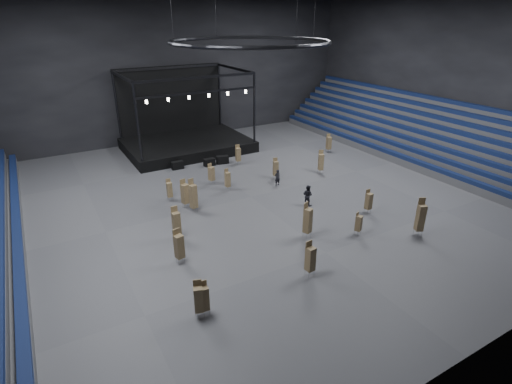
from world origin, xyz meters
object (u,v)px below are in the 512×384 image
chair_stack_9 (205,298)px  chair_stack_2 (329,143)px  chair_stack_1 (227,179)px  chair_stack_11 (420,217)px  flight_case_right (222,160)px  chair_stack_12 (176,223)px  chair_stack_15 (179,246)px  chair_stack_0 (185,193)px  chair_stack_17 (211,173)px  chair_stack_5 (369,201)px  flight_case_left (177,165)px  chair_stack_7 (308,220)px  chair_stack_8 (169,189)px  flight_case_mid (209,162)px  stage (185,137)px  crew_member (308,195)px  chair_stack_4 (238,154)px  chair_stack_16 (193,196)px  chair_stack_13 (276,168)px  man_center (277,178)px  chair_stack_10 (198,298)px  chair_stack_14 (359,223)px  chair_stack_6 (321,162)px  chair_stack_3 (310,258)px

chair_stack_9 → chair_stack_2: bearing=44.6°
chair_stack_1 → chair_stack_11: 16.74m
flight_case_right → chair_stack_1: 7.22m
chair_stack_12 → chair_stack_15: size_ratio=1.05×
chair_stack_0 → chair_stack_17: bearing=26.6°
chair_stack_5 → chair_stack_9: 16.93m
flight_case_left → chair_stack_7: chair_stack_7 is taller
chair_stack_12 → chair_stack_15: (-0.88, -2.95, -0.05)m
flight_case_right → chair_stack_8: 10.18m
flight_case_mid → chair_stack_1: chair_stack_1 is taller
stage → crew_member: size_ratio=7.70×
chair_stack_4 → chair_stack_16: size_ratio=0.75×
chair_stack_17 → flight_case_right: bearing=36.3°
chair_stack_13 → flight_case_right: bearing=125.8°
man_center → flight_case_left: bearing=-53.6°
chair_stack_10 → chair_stack_14: size_ratio=1.26×
chair_stack_6 → chair_stack_13: 4.88m
flight_case_right → chair_stack_13: 7.17m
chair_stack_2 → chair_stack_14: bearing=-114.8°
chair_stack_0 → chair_stack_13: 10.10m
stage → chair_stack_17: (-1.80, -11.76, -0.36)m
flight_case_left → chair_stack_5: chair_stack_5 is taller
chair_stack_14 → chair_stack_15: 13.01m
chair_stack_3 → chair_stack_10: bearing=174.6°
flight_case_mid → chair_stack_3: (-2.61, -21.16, 0.86)m
stage → chair_stack_9: size_ratio=6.61×
chair_stack_4 → chair_stack_13: chair_stack_4 is taller
chair_stack_12 → crew_member: 11.55m
chair_stack_10 → crew_member: chair_stack_10 is taller
chair_stack_2 → chair_stack_7: (-13.88, -14.47, 0.24)m
chair_stack_4 → chair_stack_14: bearing=-78.9°
chair_stack_1 → chair_stack_6: chair_stack_6 is taller
chair_stack_7 → chair_stack_16: (-5.61, 7.90, 0.07)m
chair_stack_14 → man_center: (-0.12, 10.77, -0.18)m
chair_stack_0 → chair_stack_2: size_ratio=1.15×
chair_stack_2 → chair_stack_11: bearing=-101.8°
chair_stack_4 → chair_stack_14: chair_stack_4 is taller
chair_stack_17 → crew_member: (5.17, -8.28, -0.18)m
chair_stack_8 → chair_stack_16: (0.97, -3.13, 0.42)m
chair_stack_15 → man_center: 14.71m
chair_stack_2 → chair_stack_17: bearing=-165.1°
chair_stack_14 → man_center: 10.77m
chair_stack_0 → chair_stack_12: 5.18m
chair_stack_16 → chair_stack_17: 5.99m
chair_stack_5 → chair_stack_6: size_ratio=0.84×
chair_stack_13 → man_center: 1.64m
chair_stack_8 → chair_stack_2: bearing=11.8°
flight_case_mid → chair_stack_8: chair_stack_8 is taller
chair_stack_4 → chair_stack_9: size_ratio=1.03×
crew_member → chair_stack_6: bearing=-68.1°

